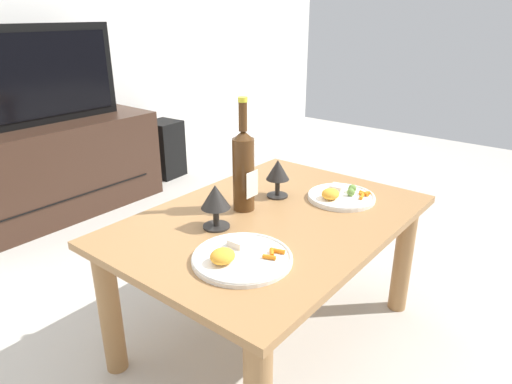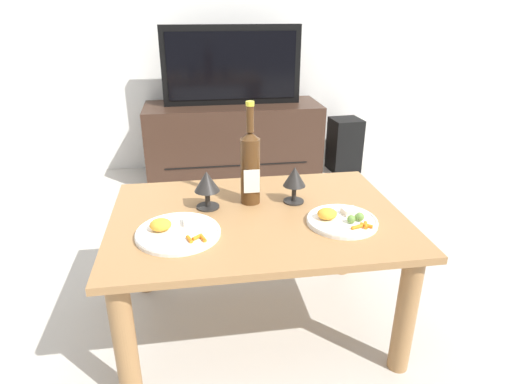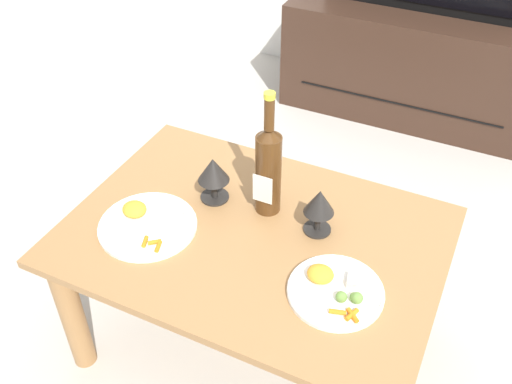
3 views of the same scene
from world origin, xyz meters
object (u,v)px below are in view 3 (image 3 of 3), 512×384
(tv_stand, at_px, (412,63))
(goblet_right, at_px, (319,204))
(dinner_plate_left, at_px, (147,223))
(dinner_plate_right, at_px, (335,289))
(wine_bottle, at_px, (268,167))
(goblet_left, at_px, (213,172))
(dining_table, at_px, (254,256))

(tv_stand, bearing_deg, goblet_right, -87.26)
(goblet_right, distance_m, dinner_plate_left, 0.48)
(goblet_right, bearing_deg, dinner_plate_right, -57.83)
(tv_stand, height_order, dinner_plate_left, tv_stand)
(tv_stand, relative_size, goblet_right, 8.70)
(wine_bottle, distance_m, goblet_left, 0.17)
(dinner_plate_right, bearing_deg, goblet_right, 122.17)
(dining_table, bearing_deg, dinner_plate_right, -20.91)
(dining_table, relative_size, tv_stand, 0.85)
(tv_stand, bearing_deg, dining_table, -92.80)
(wine_bottle, bearing_deg, goblet_left, -171.80)
(dining_table, distance_m, dinner_plate_left, 0.32)
(wine_bottle, bearing_deg, dinner_plate_left, -141.50)
(goblet_left, height_order, dinner_plate_right, goblet_left)
(wine_bottle, distance_m, dinner_plate_left, 0.37)
(dining_table, xyz_separation_m, goblet_right, (0.15, 0.09, 0.19))
(dining_table, height_order, goblet_right, goblet_right)
(goblet_right, bearing_deg, tv_stand, 92.74)
(goblet_right, bearing_deg, dining_table, -150.00)
(goblet_right, bearing_deg, wine_bottle, 171.80)
(goblet_right, distance_m, dinner_plate_right, 0.24)
(wine_bottle, bearing_deg, dining_table, -85.58)
(goblet_right, xyz_separation_m, dinner_plate_left, (-0.43, -0.19, -0.08))
(dinner_plate_left, bearing_deg, wine_bottle, 38.50)
(dining_table, height_order, wine_bottle, wine_bottle)
(goblet_right, height_order, dinner_plate_right, goblet_right)
(tv_stand, relative_size, goblet_left, 8.61)
(tv_stand, xyz_separation_m, wine_bottle, (-0.09, -1.52, 0.37))
(dining_table, xyz_separation_m, dinner_plate_right, (0.28, -0.11, 0.10))
(dining_table, distance_m, goblet_right, 0.26)
(wine_bottle, xyz_separation_m, dinner_plate_left, (-0.27, -0.22, -0.14))
(tv_stand, bearing_deg, goblet_left, -99.22)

